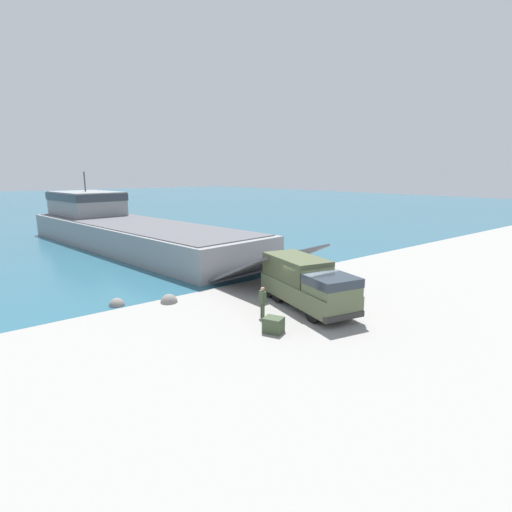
% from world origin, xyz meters
% --- Properties ---
extents(ground_plane, '(240.00, 240.00, 0.00)m').
position_xyz_m(ground_plane, '(0.00, 0.00, 0.00)').
color(ground_plane, gray).
extents(water_surface, '(240.00, 180.00, 0.01)m').
position_xyz_m(water_surface, '(0.00, 96.89, 0.00)').
color(water_surface, '#285B70').
rests_on(water_surface, ground_plane).
extents(landing_craft, '(12.31, 39.26, 7.87)m').
position_xyz_m(landing_craft, '(-0.39, 27.22, 1.96)').
color(landing_craft, gray).
rests_on(landing_craft, ground_plane).
extents(military_truck, '(3.91, 7.37, 2.80)m').
position_xyz_m(military_truck, '(0.05, 0.20, 1.48)').
color(military_truck, '#566042').
rests_on(military_truck, ground_plane).
extents(soldier_on_ramp, '(0.31, 0.47, 1.71)m').
position_xyz_m(soldier_on_ramp, '(-3.03, 0.53, 0.99)').
color(soldier_on_ramp, '#3D4C33').
rests_on(soldier_on_ramp, ground_plane).
extents(mooring_bollard, '(0.34, 0.34, 0.91)m').
position_xyz_m(mooring_bollard, '(6.93, 6.11, 0.49)').
color(mooring_bollard, '#333338').
rests_on(mooring_bollard, ground_plane).
extents(cargo_crate, '(1.07, 1.14, 0.76)m').
position_xyz_m(cargo_crate, '(-3.94, -1.40, 0.38)').
color(cargo_crate, '#3D4C33').
rests_on(cargo_crate, ground_plane).
extents(shoreline_rock_a, '(1.27, 1.27, 1.27)m').
position_xyz_m(shoreline_rock_a, '(6.01, 6.56, 0.00)').
color(shoreline_rock_a, gray).
rests_on(shoreline_rock_a, ground_plane).
extents(shoreline_rock_b, '(0.76, 0.76, 0.76)m').
position_xyz_m(shoreline_rock_b, '(9.68, 7.50, 0.00)').
color(shoreline_rock_b, gray).
rests_on(shoreline_rock_b, ground_plane).
extents(shoreline_rock_c, '(1.03, 1.03, 1.03)m').
position_xyz_m(shoreline_rock_c, '(-5.80, 6.06, 0.00)').
color(shoreline_rock_c, gray).
rests_on(shoreline_rock_c, ground_plane).
extents(shoreline_rock_d, '(0.90, 0.90, 0.90)m').
position_xyz_m(shoreline_rock_d, '(-8.48, 7.47, 0.00)').
color(shoreline_rock_d, gray).
rests_on(shoreline_rock_d, ground_plane).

